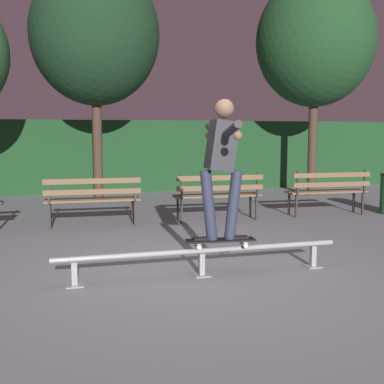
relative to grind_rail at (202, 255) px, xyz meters
The scene contains 10 objects.
ground_plane 0.24m from the grind_rail, 90.00° to the left, with size 90.00×90.00×0.00m, color slate.
hedge_backdrop 8.75m from the grind_rail, 90.00° to the left, with size 24.00×1.20×1.94m, color #193D1E.
grind_rail is the anchor object (origin of this frame).
skateboard 0.27m from the grind_rail, ahead, with size 0.80×0.27×0.09m.
skateboarder 1.11m from the grind_rail, ahead, with size 0.63×1.40×1.56m.
park_bench_left_center 3.42m from the grind_rail, 106.07° to the left, with size 1.61×0.47×0.88m.
park_bench_right_center 3.53m from the grind_rail, 68.31° to the left, with size 1.61×0.47×0.88m.
park_bench_rightmost 4.83m from the grind_rail, 42.70° to the left, with size 1.61×0.47×0.88m.
tree_behind_benches 7.48m from the grind_rail, 94.90° to the left, with size 2.92×2.92×5.43m.
tree_far_right 8.70m from the grind_rail, 52.26° to the left, with size 2.95×2.95×5.50m.
Camera 1 is at (-1.56, -5.20, 1.58)m, focal length 46.33 mm.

